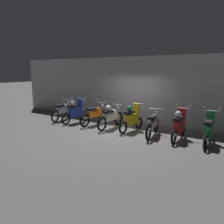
{
  "coord_description": "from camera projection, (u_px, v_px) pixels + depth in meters",
  "views": [
    {
      "loc": [
        4.73,
        -7.95,
        2.6
      ],
      "look_at": [
        -0.46,
        0.23,
        0.75
      ],
      "focal_mm": 35.03,
      "sensor_mm": 36.0,
      "label": 1
    }
  ],
  "objects": [
    {
      "name": "ground_plane",
      "position": [
        118.0,
        131.0,
        9.57
      ],
      "size": [
        80.0,
        80.0,
        0.0
      ],
      "primitive_type": "plane",
      "color": "#565451"
    },
    {
      "name": "back_wall",
      "position": [
        138.0,
        90.0,
        10.88
      ],
      "size": [
        16.0,
        0.3,
        3.27
      ],
      "primitive_type": "cube",
      "color": "#ADADB2",
      "rests_on": "ground"
    },
    {
      "name": "motorbike_slot_0",
      "position": [
        63.0,
        111.0,
        11.63
      ],
      "size": [
        0.63,
        1.93,
        1.15
      ],
      "color": "black",
      "rests_on": "ground"
    },
    {
      "name": "motorbike_slot_1",
      "position": [
        76.0,
        112.0,
        10.94
      ],
      "size": [
        0.58,
        1.67,
        1.29
      ],
      "color": "black",
      "rests_on": "ground"
    },
    {
      "name": "motorbike_slot_2",
      "position": [
        95.0,
        115.0,
        10.59
      ],
      "size": [
        0.59,
        1.95,
        1.15
      ],
      "color": "black",
      "rests_on": "ground"
    },
    {
      "name": "motorbike_slot_3",
      "position": [
        111.0,
        117.0,
        9.92
      ],
      "size": [
        0.56,
        1.95,
        1.08
      ],
      "color": "black",
      "rests_on": "ground"
    },
    {
      "name": "motorbike_slot_4",
      "position": [
        132.0,
        118.0,
        9.41
      ],
      "size": [
        0.56,
        1.67,
        1.18
      ],
      "color": "black",
      "rests_on": "ground"
    },
    {
      "name": "motorbike_slot_5",
      "position": [
        153.0,
        124.0,
        8.76
      ],
      "size": [
        0.56,
        1.94,
        1.03
      ],
      "color": "black",
      "rests_on": "ground"
    },
    {
      "name": "motorbike_slot_6",
      "position": [
        179.0,
        125.0,
        8.2
      ],
      "size": [
        0.59,
        1.68,
        1.29
      ],
      "color": "black",
      "rests_on": "ground"
    },
    {
      "name": "motorbike_slot_7",
      "position": [
        209.0,
        130.0,
        7.67
      ],
      "size": [
        0.59,
        1.68,
        1.29
      ],
      "color": "black",
      "rests_on": "ground"
    }
  ]
}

